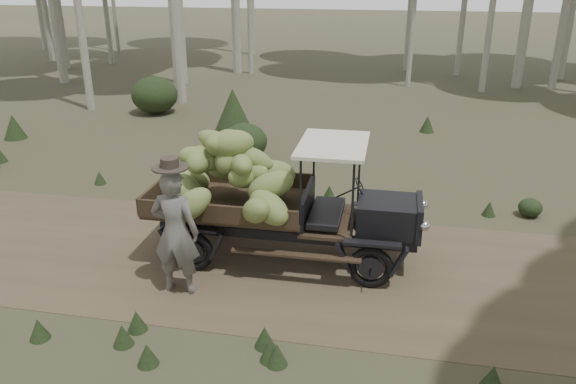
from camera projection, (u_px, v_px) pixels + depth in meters
name	position (u px, v px, depth m)	size (l,w,h in m)	color
ground	(200.00, 256.00, 9.44)	(120.00, 120.00, 0.00)	#473D2B
dirt_track	(200.00, 256.00, 9.44)	(70.00, 4.00, 0.01)	brown
banana_truck	(257.00, 186.00, 8.97)	(4.48, 2.11, 2.22)	black
farmer	(175.00, 231.00, 8.09)	(0.71, 0.52, 2.10)	#605C58
undergrowth	(187.00, 245.00, 8.65)	(23.51, 21.29, 1.37)	#233319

